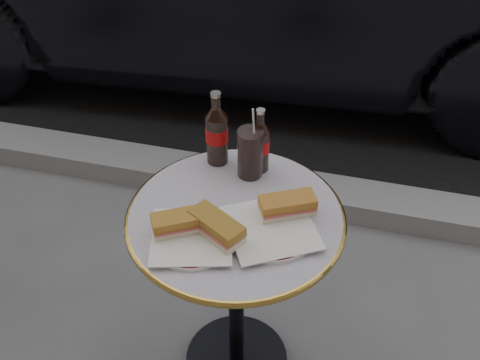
% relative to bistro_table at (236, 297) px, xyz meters
% --- Properties ---
extents(curb, '(40.00, 0.20, 0.12)m').
position_rel_bistro_table_xyz_m(curb, '(0.00, 0.90, -0.32)').
color(curb, gray).
rests_on(curb, ground).
extents(bistro_table, '(0.62, 0.62, 0.73)m').
position_rel_bistro_table_xyz_m(bistro_table, '(0.00, 0.00, 0.00)').
color(bistro_table, '#BAB2C4').
rests_on(bistro_table, ground).
extents(plate_left, '(0.25, 0.25, 0.01)m').
position_rel_bistro_table_xyz_m(plate_left, '(-0.09, -0.12, 0.37)').
color(plate_left, white).
rests_on(plate_left, bistro_table).
extents(plate_right, '(0.31, 0.31, 0.01)m').
position_rel_bistro_table_xyz_m(plate_right, '(0.11, -0.04, 0.37)').
color(plate_right, white).
rests_on(plate_right, bistro_table).
extents(sandwich_left_a, '(0.16, 0.13, 0.05)m').
position_rel_bistro_table_xyz_m(sandwich_left_a, '(-0.13, -0.11, 0.40)').
color(sandwich_left_a, '#AE762C').
rests_on(sandwich_left_a, plate_left).
extents(sandwich_left_b, '(0.17, 0.14, 0.05)m').
position_rel_bistro_table_xyz_m(sandwich_left_b, '(-0.03, -0.10, 0.41)').
color(sandwich_left_b, olive).
rests_on(sandwich_left_b, plate_left).
extents(sandwich_right, '(0.17, 0.13, 0.05)m').
position_rel_bistro_table_xyz_m(sandwich_right, '(0.14, 0.03, 0.41)').
color(sandwich_right, '#B5742E').
rests_on(sandwich_right, plate_right).
extents(cola_bottle_left, '(0.08, 0.08, 0.25)m').
position_rel_bistro_table_xyz_m(cola_bottle_left, '(-0.12, 0.22, 0.49)').
color(cola_bottle_left, black).
rests_on(cola_bottle_left, bistro_table).
extents(cola_bottle_right, '(0.07, 0.07, 0.22)m').
position_rel_bistro_table_xyz_m(cola_bottle_right, '(0.02, 0.22, 0.47)').
color(cola_bottle_right, black).
rests_on(cola_bottle_right, bistro_table).
extents(cola_glass, '(0.09, 0.09, 0.16)m').
position_rel_bistro_table_xyz_m(cola_glass, '(-0.00, 0.18, 0.45)').
color(cola_glass, black).
rests_on(cola_glass, bistro_table).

